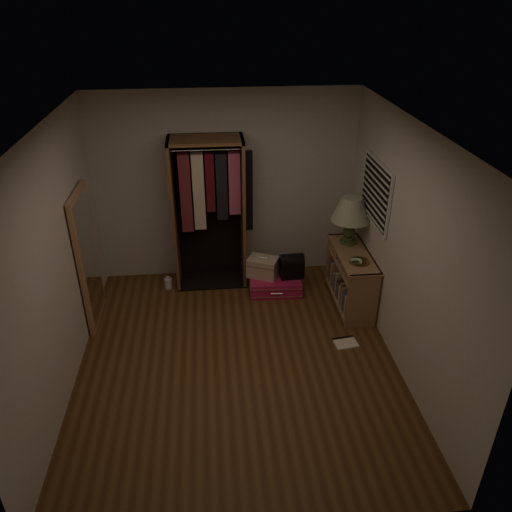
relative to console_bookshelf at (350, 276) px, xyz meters
name	(u,v)px	position (x,y,z in m)	size (l,w,h in m)	color
ground	(238,360)	(-1.54, -1.04, -0.39)	(4.00, 4.00, 0.00)	#503117
room_walls	(242,239)	(-1.46, -1.00, 1.11)	(3.52, 4.02, 2.60)	beige
console_bookshelf	(350,276)	(0.00, 0.00, 0.00)	(0.42, 1.12, 0.75)	#916B46
open_wardrobe	(212,200)	(-1.74, 0.73, 0.83)	(1.05, 0.50, 2.05)	brown
floor_mirror	(88,258)	(-3.24, -0.04, 0.46)	(0.06, 0.80, 1.70)	tan
pink_suitcase	(275,284)	(-0.93, 0.35, -0.29)	(0.73, 0.55, 0.22)	#C31750
train_case	(263,267)	(-1.09, 0.41, -0.04)	(0.47, 0.41, 0.29)	#BAA68E
black_bag	(292,265)	(-0.71, 0.35, 0.00)	(0.32, 0.22, 0.34)	black
table_lamp	(351,210)	(0.00, 0.24, 0.82)	(0.56, 0.56, 0.63)	#3D4D25
brass_tray	(359,262)	(0.00, -0.28, 0.36)	(0.29, 0.29, 0.01)	olive
ceramic_bowl	(356,262)	(-0.05, -0.30, 0.37)	(0.15, 0.15, 0.04)	#95B398
white_jug	(168,283)	(-2.39, 0.56, -0.32)	(0.12, 0.12, 0.18)	silver
floor_book	(345,342)	(-0.26, -0.86, -0.38)	(0.29, 0.24, 0.02)	#F3E9CC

